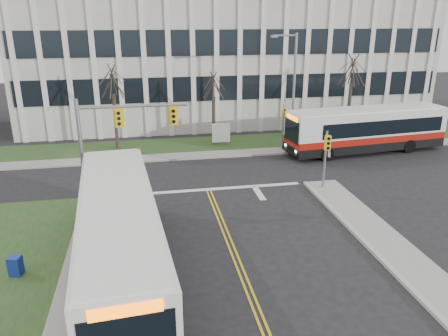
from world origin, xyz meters
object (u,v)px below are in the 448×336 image
bus_main (120,240)px  newspaper_box_blue (16,267)px  streetlight (292,85)px  directory_sign (221,133)px  bus_cross (366,131)px

bus_main → newspaper_box_blue: bearing=164.1°
streetlight → directory_sign: (-5.53, 1.30, -4.02)m
directory_sign → bus_cross: (11.15, -3.50, 0.56)m
bus_main → bus_cross: bearing=34.2°
directory_sign → newspaper_box_blue: bearing=-124.2°
directory_sign → bus_main: (-7.50, -18.41, 0.63)m
streetlight → newspaper_box_blue: size_ratio=9.68×
streetlight → directory_sign: 6.96m
bus_main → streetlight: bearing=48.3°
directory_sign → bus_main: bearing=-112.2°
directory_sign → newspaper_box_blue: size_ratio=2.11×
newspaper_box_blue → bus_cross: bearing=44.5°
directory_sign → bus_cross: size_ratio=0.15×
streetlight → bus_cross: 6.96m
bus_main → newspaper_box_blue: 4.69m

